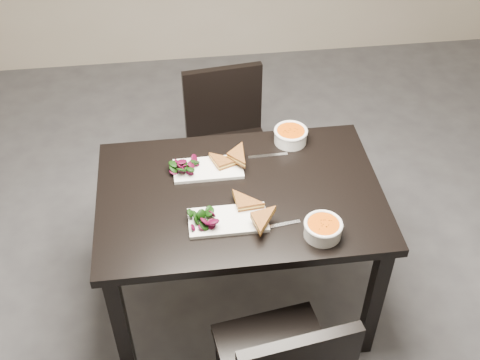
{
  "coord_description": "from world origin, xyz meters",
  "views": [
    {
      "loc": [
        -0.32,
        -1.68,
        2.48
      ],
      "look_at": [
        -0.09,
        0.13,
        0.82
      ],
      "focal_mm": 44.65,
      "sensor_mm": 36.0,
      "label": 1
    }
  ],
  "objects": [
    {
      "name": "cutlery_near",
      "position": [
        0.03,
        -0.08,
        0.75
      ],
      "size": [
        0.18,
        0.04,
        0.0
      ],
      "primitive_type": "cube",
      "rotation": [
        0.0,
        0.0,
        0.13
      ],
      "color": "silver",
      "rests_on": "table"
    },
    {
      "name": "cutlery_far",
      "position": [
        0.06,
        0.35,
        0.75
      ],
      "size": [
        0.18,
        0.02,
        0.0
      ],
      "primitive_type": "cube",
      "rotation": [
        0.0,
        0.0,
        0.02
      ],
      "color": "silver",
      "rests_on": "table"
    },
    {
      "name": "table",
      "position": [
        -0.09,
        0.13,
        0.65
      ],
      "size": [
        1.2,
        0.8,
        0.75
      ],
      "color": "black",
      "rests_on": "ground"
    },
    {
      "name": "soup_bowl_far",
      "position": [
        0.18,
        0.44,
        0.79
      ],
      "size": [
        0.16,
        0.16,
        0.07
      ],
      "color": "white",
      "rests_on": "table"
    },
    {
      "name": "salad_near",
      "position": [
        -0.26,
        -0.04,
        0.79
      ],
      "size": [
        0.1,
        0.09,
        0.04
      ],
      "primitive_type": null,
      "color": "black",
      "rests_on": "plate_near"
    },
    {
      "name": "ground",
      "position": [
        0.0,
        0.0,
        0.0
      ],
      "size": [
        5.0,
        5.0,
        0.0
      ],
      "primitive_type": "plane",
      "color": "#47474C",
      "rests_on": "ground"
    },
    {
      "name": "chair_far",
      "position": [
        -0.07,
        0.84,
        0.48
      ],
      "size": [
        0.47,
        0.47,
        0.85
      ],
      "rotation": [
        0.0,
        0.0,
        0.12
      ],
      "color": "black",
      "rests_on": "ground"
    },
    {
      "name": "plate_near",
      "position": [
        -0.16,
        -0.04,
        0.76
      ],
      "size": [
        0.31,
        0.16,
        0.02
      ],
      "primitive_type": "cube",
      "color": "white",
      "rests_on": "table"
    },
    {
      "name": "plate_far",
      "position": [
        -0.22,
        0.28,
        0.76
      ],
      "size": [
        0.3,
        0.15,
        0.02
      ],
      "primitive_type": "cube",
      "color": "white",
      "rests_on": "table"
    },
    {
      "name": "salad_far",
      "position": [
        -0.32,
        0.28,
        0.79
      ],
      "size": [
        0.09,
        0.08,
        0.04
      ],
      "primitive_type": null,
      "color": "black",
      "rests_on": "plate_far"
    },
    {
      "name": "soup_bowl_near",
      "position": [
        0.19,
        -0.15,
        0.79
      ],
      "size": [
        0.15,
        0.15,
        0.07
      ],
      "color": "white",
      "rests_on": "table"
    },
    {
      "name": "sandwich_far",
      "position": [
        -0.15,
        0.27,
        0.79
      ],
      "size": [
        0.18,
        0.16,
        0.05
      ],
      "primitive_type": null,
      "rotation": [
        0.0,
        0.0,
        0.34
      ],
      "color": "#9B5720",
      "rests_on": "plate_far"
    },
    {
      "name": "sandwich_near",
      "position": [
        -0.1,
        -0.02,
        0.79
      ],
      "size": [
        0.17,
        0.13,
        0.05
      ],
      "primitive_type": null,
      "rotation": [
        0.0,
        0.0,
        0.1
      ],
      "color": "#9B5720",
      "rests_on": "plate_near"
    }
  ]
}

